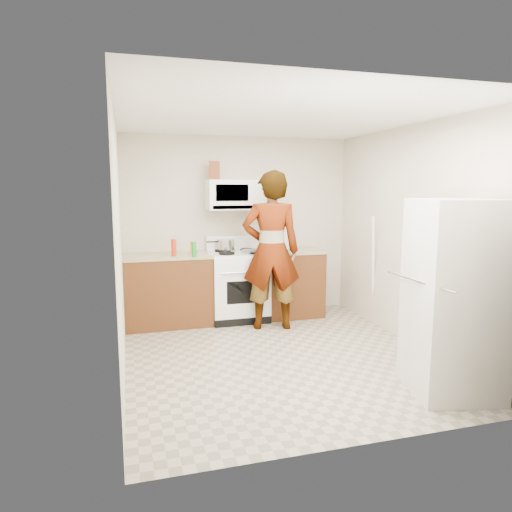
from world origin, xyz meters
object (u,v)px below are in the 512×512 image
object	(u,v)px
person	(271,251)
kettle	(285,241)
gas_range	(238,284)
fridge	(455,298)
saucepan	(226,245)
microwave	(235,195)

from	to	relation	value
person	kettle	bearing A→B (deg)	-109.51
gas_range	fridge	size ratio (longest dim) A/B	0.66
person	fridge	bearing A→B (deg)	125.12
fridge	saucepan	bearing A→B (deg)	127.89
kettle	person	bearing A→B (deg)	-144.47
fridge	gas_range	bearing A→B (deg)	127.08
person	saucepan	size ratio (longest dim) A/B	8.25
gas_range	person	size ratio (longest dim) A/B	0.56
microwave	kettle	distance (m)	1.01
microwave	kettle	bearing A→B (deg)	6.71
person	saucepan	distance (m)	0.80
person	saucepan	world-z (taller)	person
gas_range	fridge	world-z (taller)	fridge
fridge	kettle	world-z (taller)	fridge
gas_range	kettle	size ratio (longest dim) A/B	5.66
person	fridge	world-z (taller)	person
gas_range	fridge	bearing A→B (deg)	-64.90
microwave	kettle	size ratio (longest dim) A/B	3.81
microwave	kettle	xyz separation A→B (m)	(0.75, 0.09, -0.67)
fridge	kettle	distance (m)	2.99
kettle	saucepan	xyz separation A→B (m)	(-0.88, -0.05, -0.01)
microwave	kettle	world-z (taller)	microwave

